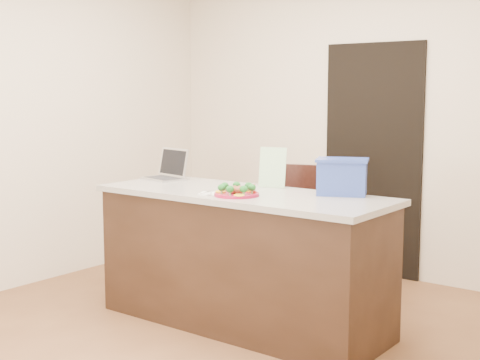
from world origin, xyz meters
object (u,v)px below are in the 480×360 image
Objects in this scene: napkin at (210,193)px; laptop at (168,171)px; island at (242,258)px; blue_box at (342,176)px; yogurt_bottle at (253,191)px; chair at (295,223)px; plate at (237,194)px.

laptop reaches higher than napkin.
blue_box is at bearing 26.09° from island.
island is 0.52m from yogurt_bottle.
yogurt_bottle is 0.07× the size of chair.
island is at bearing 60.46° from napkin.
yogurt_bottle reaches higher than plate.
plate reaches higher than island.
blue_box is (0.51, 0.45, 0.11)m from plate.
napkin is 0.13× the size of chair.
chair is at bearing 98.16° from plate.
yogurt_bottle is at bearing -92.55° from chair.
napkin is 0.33× the size of blue_box.
plate reaches higher than napkin.
plate is 1.00m from laptop.
laptop is 1.05m from chair.
blue_box reaches higher than yogurt_bottle.
plate is at bearing -131.20° from yogurt_bottle.
laptop is at bearing 159.49° from plate.
island is 28.82× the size of yogurt_bottle.
laptop reaches higher than island.
yogurt_bottle is 0.91m from chair.
chair reaches higher than yogurt_bottle.
blue_box is 0.90m from chair.
plate is at bearing -9.22° from laptop.
laptop is at bearing 167.79° from island.
napkin is 0.29m from yogurt_bottle.
yogurt_bottle is at bearing -3.57° from laptop.
island is 2.01× the size of chair.
plate is 0.20m from napkin.
laptop is (-1.01, 0.27, 0.03)m from yogurt_bottle.
plate is (0.08, -0.16, 0.47)m from island.
chair is (0.81, 0.55, -0.40)m from laptop.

